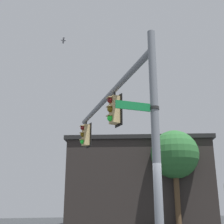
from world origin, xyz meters
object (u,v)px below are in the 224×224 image
traffic_light_nearest_pole (114,110)px  traffic_light_mid_inner (86,135)px  street_name_sign (143,107)px  bird_flying (63,40)px

traffic_light_nearest_pole → traffic_light_mid_inner: (4.30, -0.62, 0.00)m
street_name_sign → bird_flying: bird_flying is taller
traffic_light_nearest_pole → bird_flying: size_ratio=2.88×
traffic_light_nearest_pole → traffic_light_mid_inner: size_ratio=1.00×
street_name_sign → traffic_light_nearest_pole: bearing=-14.0°
traffic_light_nearest_pole → traffic_light_mid_inner: same height
traffic_light_mid_inner → bird_flying: bird_flying is taller
street_name_sign → bird_flying: size_ratio=2.69×
traffic_light_nearest_pole → traffic_light_mid_inner: 4.35m
traffic_light_mid_inner → traffic_light_nearest_pole: bearing=171.7°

